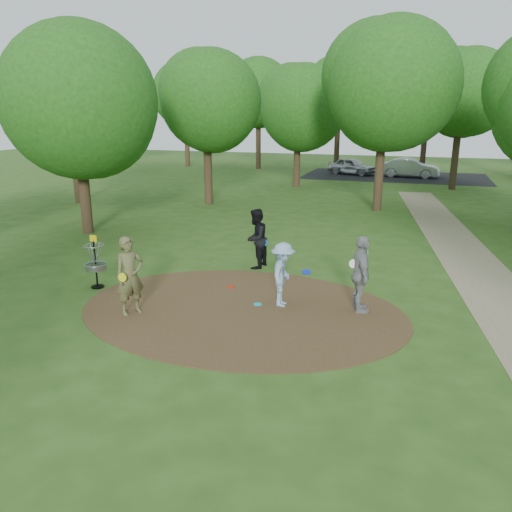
% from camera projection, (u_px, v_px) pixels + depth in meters
% --- Properties ---
extents(ground, '(100.00, 100.00, 0.00)m').
position_uv_depth(ground, '(241.00, 310.00, 12.69)').
color(ground, '#2D5119').
rests_on(ground, ground).
extents(dirt_clearing, '(8.40, 8.40, 0.02)m').
position_uv_depth(dirt_clearing, '(241.00, 309.00, 12.69)').
color(dirt_clearing, '#47301C').
rests_on(dirt_clearing, ground).
extents(footpath, '(7.55, 39.89, 0.01)m').
position_uv_depth(footpath, '(511.00, 312.00, 12.55)').
color(footpath, '#8C7A5B').
rests_on(footpath, ground).
extents(parking_lot, '(14.00, 8.00, 0.01)m').
position_uv_depth(parking_lot, '(394.00, 176.00, 39.45)').
color(parking_lot, black).
rests_on(parking_lot, ground).
extents(player_observer_with_disc, '(0.79, 0.86, 1.97)m').
position_uv_depth(player_observer_with_disc, '(130.00, 276.00, 12.20)').
color(player_observer_with_disc, brown).
rests_on(player_observer_with_disc, ground).
extents(player_throwing_with_disc, '(1.10, 1.14, 1.68)m').
position_uv_depth(player_throwing_with_disc, '(283.00, 275.00, 12.75)').
color(player_throwing_with_disc, '#88ABCC').
rests_on(player_throwing_with_disc, ground).
extents(player_walking_with_disc, '(0.83, 1.01, 1.92)m').
position_uv_depth(player_walking_with_disc, '(256.00, 239.00, 15.91)').
color(player_walking_with_disc, black).
rests_on(player_walking_with_disc, ground).
extents(player_waiting_with_disc, '(0.83, 1.24, 1.96)m').
position_uv_depth(player_waiting_with_disc, '(361.00, 275.00, 12.31)').
color(player_waiting_with_disc, gray).
rests_on(player_waiting_with_disc, ground).
extents(disc_ground_cyan, '(0.22, 0.22, 0.02)m').
position_uv_depth(disc_ground_cyan, '(258.00, 304.00, 12.99)').
color(disc_ground_cyan, '#19B2CB').
rests_on(disc_ground_cyan, dirt_clearing).
extents(disc_ground_red, '(0.22, 0.22, 0.02)m').
position_uv_depth(disc_ground_red, '(231.00, 287.00, 14.29)').
color(disc_ground_red, red).
rests_on(disc_ground_red, dirt_clearing).
extents(car_left, '(4.17, 2.77, 1.32)m').
position_uv_depth(car_left, '(352.00, 166.00, 40.47)').
color(car_left, '#A3A6AA').
rests_on(car_left, ground).
extents(car_right, '(4.50, 1.88, 1.45)m').
position_uv_depth(car_right, '(410.00, 168.00, 38.60)').
color(car_right, '#96999D').
rests_on(car_right, ground).
extents(disc_golf_basket, '(0.63, 0.63, 1.54)m').
position_uv_depth(disc_golf_basket, '(95.00, 258.00, 14.09)').
color(disc_golf_basket, black).
rests_on(disc_golf_basket, ground).
extents(tree_ring, '(36.55, 45.37, 9.05)m').
position_uv_depth(tree_ring, '(365.00, 102.00, 17.93)').
color(tree_ring, '#332316').
rests_on(tree_ring, ground).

